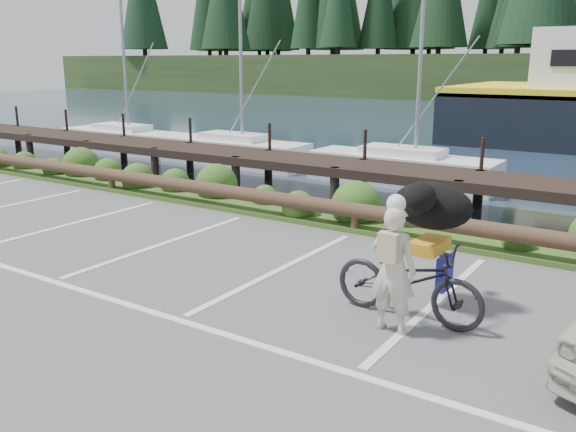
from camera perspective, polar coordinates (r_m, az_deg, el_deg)
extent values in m
plane|color=#4F4F51|center=(8.45, -8.39, -8.70)|extent=(72.00, 72.00, 0.00)
cube|color=#3D5B21|center=(12.65, 7.70, -0.60)|extent=(34.00, 1.60, 0.10)
imported|color=black|center=(8.08, 11.20, -5.86)|extent=(2.06, 0.78, 1.07)
imported|color=beige|center=(7.58, 9.82, -4.97)|extent=(0.60, 0.41, 1.62)
ellipsoid|color=black|center=(8.41, 13.32, 0.94)|extent=(0.58, 1.13, 0.64)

